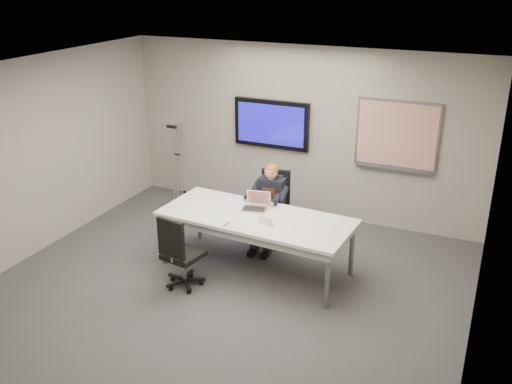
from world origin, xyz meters
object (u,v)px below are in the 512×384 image
at_px(conference_table, 256,222).
at_px(laptop, 256,204).
at_px(office_chair_near, 182,265).
at_px(office_chair_far, 273,220).
at_px(seated_person, 267,216).

height_order(conference_table, laptop, laptop).
bearing_deg(conference_table, laptop, 116.71).
distance_m(conference_table, office_chair_near, 1.14).
relative_size(office_chair_far, seated_person, 0.86).
height_order(seated_person, laptop, seated_person).
height_order(office_chair_far, laptop, office_chair_far).
relative_size(conference_table, office_chair_near, 2.61).
height_order(office_chair_far, office_chair_near, office_chair_far).
bearing_deg(office_chair_far, seated_person, -97.62).
distance_m(conference_table, office_chair_far, 0.99).
relative_size(office_chair_far, office_chair_near, 1.07).
height_order(office_chair_far, seated_person, seated_person).
distance_m(conference_table, seated_person, 0.70).
bearing_deg(conference_table, office_chair_near, -126.32).
bearing_deg(laptop, office_chair_far, 80.66).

